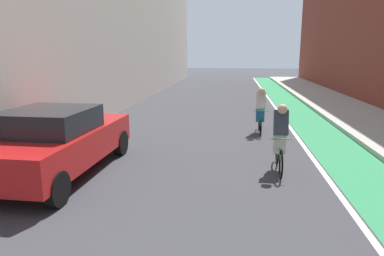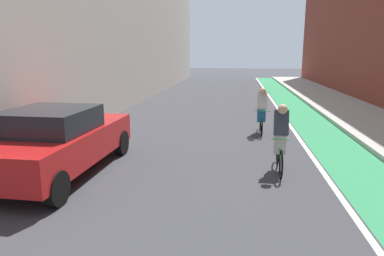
# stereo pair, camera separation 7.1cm
# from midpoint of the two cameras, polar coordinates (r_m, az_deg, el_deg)

# --- Properties ---
(ground_plane) EXTENTS (97.09, 97.09, 0.00)m
(ground_plane) POSITION_cam_midpoint_polar(r_m,az_deg,el_deg) (15.91, 4.95, 2.20)
(ground_plane) COLOR #38383D
(bike_lane_paint) EXTENTS (1.60, 44.13, 0.00)m
(bike_lane_paint) POSITION_cam_midpoint_polar(r_m,az_deg,el_deg) (18.12, 16.68, 2.94)
(bike_lane_paint) COLOR #2D8451
(bike_lane_paint) RESTS_ON ground
(lane_divider_stripe) EXTENTS (0.12, 44.13, 0.00)m
(lane_divider_stripe) POSITION_cam_midpoint_polar(r_m,az_deg,el_deg) (17.99, 13.85, 3.04)
(lane_divider_stripe) COLOR white
(lane_divider_stripe) RESTS_ON ground
(sidewalk_right) EXTENTS (3.10, 44.13, 0.14)m
(sidewalk_right) POSITION_cam_midpoint_polar(r_m,az_deg,el_deg) (18.63, 23.85, 2.87)
(sidewalk_right) COLOR #A8A59E
(sidewalk_right) RESTS_ON ground
(parked_sedan_red) EXTENTS (2.08, 4.49, 1.53)m
(parked_sedan_red) POSITION_cam_midpoint_polar(r_m,az_deg,el_deg) (8.48, -20.86, -1.88)
(parked_sedan_red) COLOR red
(parked_sedan_red) RESTS_ON ground
(cyclist_mid) EXTENTS (0.48, 1.70, 1.61)m
(cyclist_mid) POSITION_cam_midpoint_polar(r_m,az_deg,el_deg) (8.36, 14.33, -1.22)
(cyclist_mid) COLOR black
(cyclist_mid) RESTS_ON ground
(cyclist_trailing) EXTENTS (0.48, 1.65, 1.58)m
(cyclist_trailing) POSITION_cam_midpoint_polar(r_m,az_deg,el_deg) (12.23, 11.36, 3.02)
(cyclist_trailing) COLOR black
(cyclist_trailing) RESTS_ON ground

